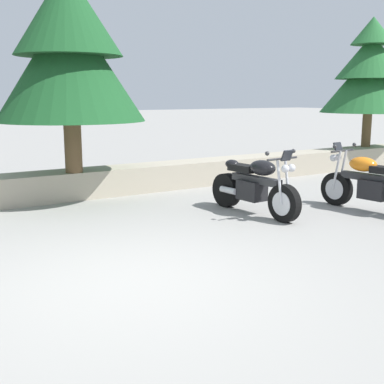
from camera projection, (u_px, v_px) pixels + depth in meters
ground_plane at (132, 281)px, 5.56m from camera, size 120.00×120.00×0.00m
stone_wall at (23, 189)px, 9.50m from camera, size 36.00×0.80×0.55m
motorcycle_black_centre at (255, 187)px, 8.59m from camera, size 0.67×2.07×1.18m
motorcycle_orange_far_right at (371, 185)px, 8.77m from camera, size 0.69×2.06×1.18m
pine_tree_mid_left at (69, 49)px, 9.30m from camera, size 2.80×2.80×3.78m
pine_tree_mid_right at (370, 73)px, 14.25m from camera, size 2.73×2.73×3.65m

